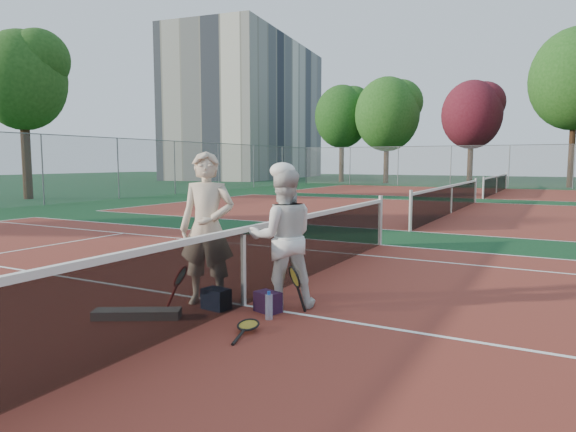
{
  "coord_description": "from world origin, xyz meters",
  "views": [
    {
      "loc": [
        3.57,
        -5.39,
        1.85
      ],
      "look_at": [
        0.0,
        1.2,
        1.05
      ],
      "focal_mm": 32.0,
      "sensor_mm": 36.0,
      "label": 1
    }
  ],
  "objects": [
    {
      "name": "sports_bag_purple",
      "position": [
        0.42,
        -0.09,
        0.13
      ],
      "size": [
        0.36,
        0.3,
        0.25
      ],
      "primitive_type": "cube",
      "rotation": [
        0.0,
        0.0,
        -0.3
      ],
      "color": "black",
      "rests_on": "ground"
    },
    {
      "name": "court_far_a",
      "position": [
        0.0,
        13.5,
        0.0
      ],
      "size": [
        23.77,
        10.97,
        0.01
      ],
      "primitive_type": "cube",
      "color": "maroon",
      "rests_on": "ground"
    },
    {
      "name": "tree_back_0",
      "position": [
        -14.52,
        38.28,
        5.86
      ],
      "size": [
        4.92,
        4.92,
        8.72
      ],
      "color": "#382314",
      "rests_on": "ground"
    },
    {
      "name": "player_a",
      "position": [
        -0.47,
        -0.13,
        0.99
      ],
      "size": [
        0.84,
        0.69,
        1.98
      ],
      "primitive_type": "imported",
      "rotation": [
        0.0,
        0.0,
        0.35
      ],
      "color": "beige",
      "rests_on": "ground"
    },
    {
      "name": "court_main",
      "position": [
        0.0,
        0.0,
        0.0
      ],
      "size": [
        23.77,
        10.97,
        0.01
      ],
      "primitive_type": "cube",
      "color": "maroon",
      "rests_on": "ground"
    },
    {
      "name": "court_far_b",
      "position": [
        0.0,
        27.0,
        0.0
      ],
      "size": [
        23.77,
        10.97,
        0.01
      ],
      "primitive_type": "cube",
      "color": "maroon",
      "rests_on": "ground"
    },
    {
      "name": "net_far_b",
      "position": [
        0.0,
        27.0,
        0.51
      ],
      "size": [
        0.1,
        10.98,
        1.02
      ],
      "primitive_type": null,
      "color": "black",
      "rests_on": "ground"
    },
    {
      "name": "racket_red",
      "position": [
        -0.58,
        -0.54,
        0.28
      ],
      "size": [
        0.33,
        0.32,
        0.55
      ],
      "primitive_type": null,
      "rotation": [
        0.0,
        0.0,
        0.19
      ],
      "color": "maroon",
      "rests_on": "ground"
    },
    {
      "name": "net_far_a",
      "position": [
        0.0,
        13.5,
        0.51
      ],
      "size": [
        0.1,
        10.98,
        1.02
      ],
      "primitive_type": null,
      "color": "black",
      "rests_on": "ground"
    },
    {
      "name": "water_bottle",
      "position": [
        0.58,
        -0.35,
        0.15
      ],
      "size": [
        0.09,
        0.09,
        0.3
      ],
      "primitive_type": "cylinder",
      "color": "#C8DFFE",
      "rests_on": "ground"
    },
    {
      "name": "tree_back_3",
      "position": [
        3.83,
        36.52,
        7.59
      ],
      "size": [
        6.21,
        6.21,
        11.18
      ],
      "color": "#382314",
      "rests_on": "ground"
    },
    {
      "name": "ground",
      "position": [
        0.0,
        0.0,
        0.0
      ],
      "size": [
        130.0,
        130.0,
        0.0
      ],
      "primitive_type": "plane",
      "color": "#0E3319",
      "rests_on": "ground"
    },
    {
      "name": "player_b",
      "position": [
        0.45,
        0.22,
        0.89
      ],
      "size": [
        1.09,
        1.06,
        1.77
      ],
      "primitive_type": "imported",
      "rotation": [
        0.0,
        0.0,
        3.79
      ],
      "color": "silver",
      "rests_on": "ground"
    },
    {
      "name": "racket_spare",
      "position": [
        0.6,
        -0.82,
        0.05
      ],
      "size": [
        0.4,
        0.64,
        0.1
      ],
      "primitive_type": null,
      "rotation": [
        0.0,
        0.0,
        1.8
      ],
      "color": "black",
      "rests_on": "ground"
    },
    {
      "name": "net_main",
      "position": [
        0.0,
        0.0,
        0.51
      ],
      "size": [
        0.1,
        10.98,
        1.02
      ],
      "primitive_type": null,
      "color": "black",
      "rests_on": "ground"
    },
    {
      "name": "fence_back",
      "position": [
        0.0,
        34.0,
        1.5
      ],
      "size": [
        32.0,
        0.06,
        3.0
      ],
      "primitive_type": null,
      "color": "slate",
      "rests_on": "ground"
    },
    {
      "name": "apartment_block",
      "position": [
        -28.0,
        44.0,
        7.5
      ],
      "size": [
        12.96,
        23.18,
        15.0
      ],
      "primitive_type": "cube",
      "rotation": [
        0.0,
        0.0,
        0.14
      ],
      "color": "beige",
      "rests_on": "ground"
    },
    {
      "name": "tree_back_maroon",
      "position": [
        -3.25,
        37.86,
        5.52
      ],
      "size": [
        4.7,
        4.7,
        8.25
      ],
      "color": "#382314",
      "rests_on": "ground"
    },
    {
      "name": "sports_bag_navy",
      "position": [
        -0.22,
        -0.29,
        0.13
      ],
      "size": [
        0.35,
        0.26,
        0.26
      ],
      "primitive_type": "cube",
      "rotation": [
        0.0,
        0.0,
        -0.12
      ],
      "color": "black",
      "rests_on": "ground"
    },
    {
      "name": "racket_black_held",
      "position": [
        0.73,
        0.01,
        0.29
      ],
      "size": [
        0.34,
        0.33,
        0.58
      ],
      "primitive_type": null,
      "rotation": [
        0.0,
        0.0,
        4.06
      ],
      "color": "black",
      "rests_on": "ground"
    },
    {
      "name": "net_cover_canvas",
      "position": [
        -0.81,
        -1.05,
        0.05
      ],
      "size": [
        1.0,
        0.71,
        0.11
      ],
      "primitive_type": "cube",
      "rotation": [
        0.0,
        0.0,
        0.52
      ],
      "color": "#645F5A",
      "rests_on": "ground"
    },
    {
      "name": "tree_back_1",
      "position": [
        -10.06,
        37.45,
        5.82
      ],
      "size": [
        5.46,
        5.46,
        8.98
      ],
      "color": "#382314",
      "rests_on": "ground"
    },
    {
      "name": "tree_left_1",
      "position": [
        -19.78,
        10.75,
        5.71
      ],
      "size": [
        4.16,
        4.16,
        8.14
      ],
      "color": "#382314",
      "rests_on": "ground"
    }
  ]
}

